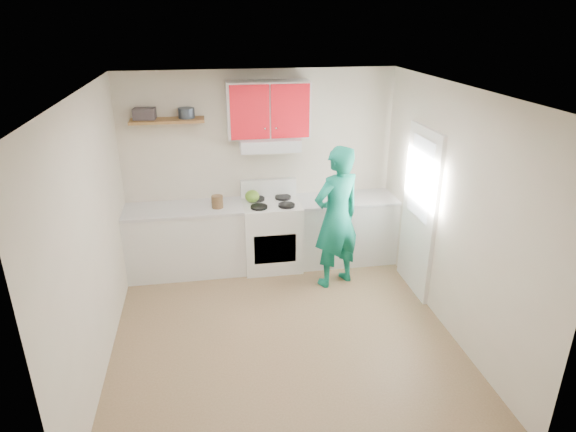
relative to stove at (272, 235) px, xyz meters
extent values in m
plane|color=brown|center=(-0.10, -1.57, -0.46)|extent=(3.80, 3.80, 0.00)
cube|color=white|center=(-0.10, -1.57, 2.14)|extent=(3.60, 3.80, 0.04)
cube|color=beige|center=(-0.10, 0.32, 0.84)|extent=(3.60, 0.04, 2.60)
cube|color=beige|center=(-0.10, -3.47, 0.84)|extent=(3.60, 0.04, 2.60)
cube|color=beige|center=(-1.90, -1.57, 0.84)|extent=(0.04, 3.80, 2.60)
cube|color=beige|center=(1.70, -1.57, 0.84)|extent=(0.04, 3.80, 2.60)
cube|color=white|center=(1.68, -0.88, 0.56)|extent=(0.05, 0.85, 2.05)
cube|color=white|center=(1.65, -0.88, 0.99)|extent=(0.01, 0.55, 0.95)
cube|color=silver|center=(-1.14, 0.02, -0.01)|extent=(1.52, 0.60, 0.90)
cube|color=silver|center=(1.04, 0.02, -0.01)|extent=(1.32, 0.60, 0.90)
cube|color=white|center=(0.00, 0.00, 0.00)|extent=(0.76, 0.65, 0.92)
cube|color=silver|center=(0.00, 0.10, 1.24)|extent=(0.76, 0.44, 0.15)
cube|color=red|center=(0.00, 0.16, 1.66)|extent=(1.02, 0.33, 0.70)
cube|color=brown|center=(-1.25, 0.18, 1.56)|extent=(0.90, 0.30, 0.04)
cube|color=#41393E|center=(-1.52, 0.21, 1.65)|extent=(0.27, 0.21, 0.14)
cylinder|color=#333D4C|center=(-1.01, 0.21, 1.64)|extent=(0.26, 0.26, 0.12)
ellipsoid|color=#5B8B26|center=(-0.24, 0.08, 0.54)|extent=(0.23, 0.23, 0.16)
cylinder|color=#513B23|center=(-0.70, -0.05, 0.53)|extent=(0.16, 0.16, 0.18)
cube|color=olive|center=(0.66, -0.03, 0.45)|extent=(0.35, 0.28, 0.02)
cube|color=red|center=(1.34, 0.02, 0.44)|extent=(0.30, 0.26, 0.01)
imported|color=#0B6A55|center=(0.73, -0.60, 0.45)|extent=(0.78, 0.66, 1.82)
camera|label=1|loc=(-0.79, -5.99, 2.78)|focal=30.59mm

